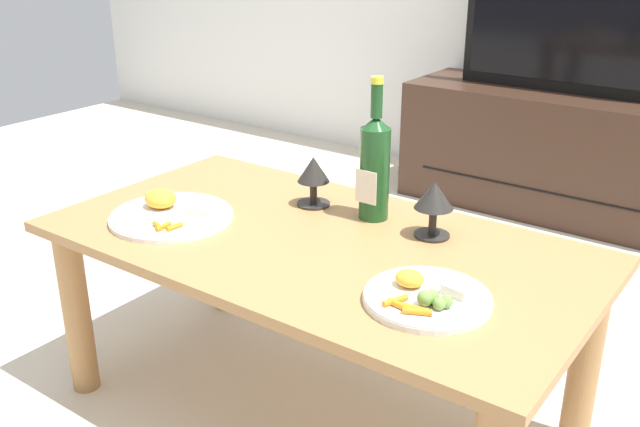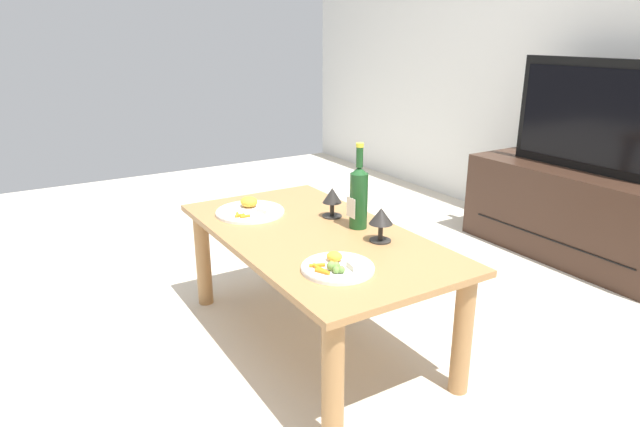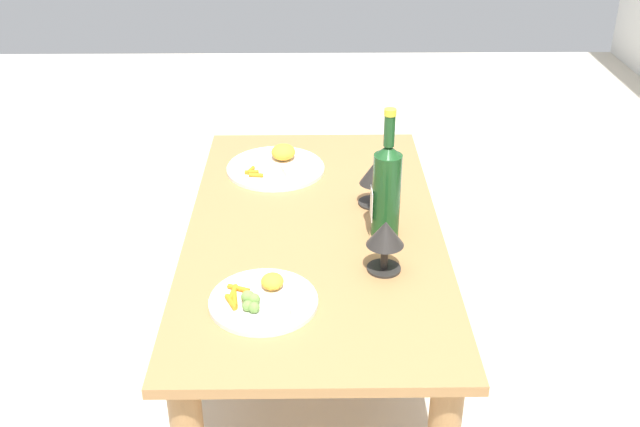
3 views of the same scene
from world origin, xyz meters
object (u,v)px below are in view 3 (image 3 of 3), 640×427
(goblet_left, at_px, (374,176))
(dining_table, at_px, (314,254))
(goblet_right, at_px, (385,237))
(dinner_plate_right, at_px, (263,299))
(dinner_plate_left, at_px, (277,166))
(wine_bottle, at_px, (387,187))

(goblet_left, bearing_deg, dining_table, -52.46)
(dining_table, relative_size, goblet_right, 9.50)
(goblet_left, height_order, dinner_plate_right, goblet_left)
(goblet_right, xyz_separation_m, dinner_plate_left, (-0.57, -0.28, -0.08))
(dining_table, distance_m, goblet_left, 0.27)
(dining_table, bearing_deg, wine_bottle, 77.34)
(goblet_left, relative_size, dinner_plate_left, 0.43)
(goblet_left, xyz_separation_m, goblet_right, (0.34, -0.00, 0.01))
(wine_bottle, relative_size, dinner_plate_left, 1.16)
(dinner_plate_left, xyz_separation_m, dinner_plate_right, (0.70, -0.00, -0.00))
(wine_bottle, relative_size, goblet_right, 2.62)
(dining_table, relative_size, goblet_left, 9.79)
(dining_table, height_order, goblet_left, goblet_left)
(dining_table, height_order, wine_bottle, wine_bottle)
(dinner_plate_right, bearing_deg, wine_bottle, 135.73)
(goblet_right, bearing_deg, dinner_plate_left, -153.77)
(dining_table, xyz_separation_m, wine_bottle, (0.04, 0.18, 0.22))
(dining_table, height_order, dinner_plate_left, dinner_plate_left)
(dining_table, relative_size, dinner_plate_right, 5.12)
(goblet_right, bearing_deg, dining_table, -141.62)
(dining_table, bearing_deg, goblet_left, 127.54)
(goblet_left, bearing_deg, goblet_right, -0.00)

